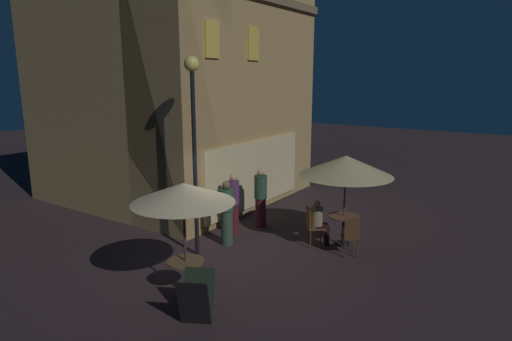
# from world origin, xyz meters

# --- Properties ---
(ground_plane) EXTENTS (60.00, 60.00, 0.00)m
(ground_plane) POSITION_xyz_m (0.00, 0.00, 0.00)
(ground_plane) COLOR #322527
(cafe_building) EXTENTS (7.20, 7.59, 7.55)m
(cafe_building) POSITION_xyz_m (3.12, 3.93, 3.77)
(cafe_building) COLOR tan
(cafe_building) RESTS_ON ground
(street_lamp_near_corner) EXTENTS (0.35, 0.35, 4.73)m
(street_lamp_near_corner) POSITION_xyz_m (0.30, 0.67, 3.37)
(street_lamp_near_corner) COLOR black
(street_lamp_near_corner) RESTS_ON ground
(menu_sandwich_board) EXTENTS (0.82, 0.78, 0.89)m
(menu_sandwich_board) POSITION_xyz_m (-1.96, -1.30, 0.46)
(menu_sandwich_board) COLOR black
(menu_sandwich_board) RESTS_ON ground
(cafe_table_0) EXTENTS (0.73, 0.73, 0.73)m
(cafe_table_0) POSITION_xyz_m (-1.33, -0.47, 0.53)
(cafe_table_0) COLOR black
(cafe_table_0) RESTS_ON ground
(cafe_table_1) EXTENTS (0.79, 0.79, 0.78)m
(cafe_table_1) POSITION_xyz_m (2.91, -2.02, 0.59)
(cafe_table_1) COLOR black
(cafe_table_1) RESTS_ON ground
(patio_umbrella_0) EXTENTS (2.00, 2.00, 2.31)m
(patio_umbrella_0) POSITION_xyz_m (-1.33, -0.47, 2.10)
(patio_umbrella_0) COLOR black
(patio_umbrella_0) RESTS_ON ground
(patio_umbrella_1) EXTENTS (2.36, 2.36, 2.36)m
(patio_umbrella_1) POSITION_xyz_m (2.91, -2.02, 2.09)
(patio_umbrella_1) COLOR black
(patio_umbrella_1) RESTS_ON ground
(cafe_chair_0) EXTENTS (0.61, 0.61, 1.01)m
(cafe_chair_0) POSITION_xyz_m (2.39, -1.38, 0.60)
(cafe_chair_0) COLOR brown
(cafe_chair_0) RESTS_ON ground
(cafe_chair_1) EXTENTS (0.54, 0.54, 0.98)m
(cafe_chair_1) POSITION_xyz_m (2.28, -2.48, 0.58)
(cafe_chair_1) COLOR #50301B
(cafe_chair_1) RESTS_ON ground
(patron_seated_0) EXTENTS (0.50, 0.52, 1.22)m
(patron_seated_0) POSITION_xyz_m (2.49, -1.51, 0.69)
(patron_seated_0) COLOR black
(patron_seated_0) RESTS_ON ground
(patron_standing_1) EXTENTS (0.36, 0.36, 1.73)m
(patron_standing_1) POSITION_xyz_m (2.88, 0.52, 0.87)
(patron_standing_1) COLOR #541724
(patron_standing_1) RESTS_ON ground
(patron_standing_2) EXTENTS (0.37, 0.37, 1.70)m
(patron_standing_2) POSITION_xyz_m (1.25, 0.49, 0.85)
(patron_standing_2) COLOR #324938
(patron_standing_2) RESTS_ON ground
(patron_standing_3) EXTENTS (0.31, 0.31, 1.71)m
(patron_standing_3) POSITION_xyz_m (1.97, 0.80, 0.87)
(patron_standing_3) COLOR #531823
(patron_standing_3) RESTS_ON ground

